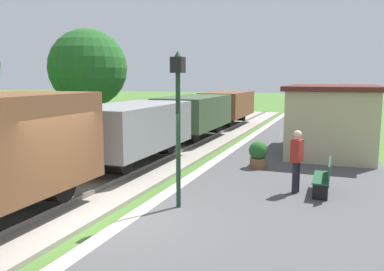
{
  "coord_description": "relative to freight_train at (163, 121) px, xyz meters",
  "views": [
    {
      "loc": [
        4.59,
        -7.1,
        3.34
      ],
      "look_at": [
        0.24,
        4.6,
        1.49
      ],
      "focal_mm": 36.6,
      "sensor_mm": 36.0,
      "label": 1
    }
  ],
  "objects": [
    {
      "name": "ground_plane",
      "position": [
        2.4,
        -8.08,
        -1.48
      ],
      "size": [
        160.0,
        160.0,
        0.0
      ],
      "primitive_type": "plane",
      "color": "#47702D"
    },
    {
      "name": "lamp_post_near",
      "position": [
        3.52,
        -6.78,
        1.32
      ],
      "size": [
        0.28,
        0.28,
        3.7
      ],
      "color": "#193823",
      "rests_on": "platform_slab"
    },
    {
      "name": "person_waiting",
      "position": [
        6.04,
        -4.58,
        -0.3
      ],
      "size": [
        0.33,
        0.43,
        1.71
      ],
      "rotation": [
        0.0,
        0.0,
        2.89
      ],
      "color": "black",
      "rests_on": "platform_slab"
    },
    {
      "name": "station_hut",
      "position": [
        6.8,
        1.99,
        0.17
      ],
      "size": [
        3.5,
        5.8,
        2.78
      ],
      "color": "tan",
      "rests_on": "platform_slab"
    },
    {
      "name": "platform_slab",
      "position": [
        5.6,
        -8.08,
        -1.36
      ],
      "size": [
        6.0,
        60.0,
        0.25
      ],
      "primitive_type": "cube",
      "color": "#4C4C4F",
      "rests_on": "ground"
    },
    {
      "name": "track_ballast",
      "position": [
        -0.0,
        -8.08,
        -1.42
      ],
      "size": [
        3.8,
        60.0,
        0.12
      ],
      "primitive_type": "cube",
      "color": "#9E9389",
      "rests_on": "ground"
    },
    {
      "name": "bench_near_hut",
      "position": [
        6.77,
        -4.43,
        -0.76
      ],
      "size": [
        0.42,
        1.5,
        0.91
      ],
      "color": "#1E4C2D",
      "rests_on": "platform_slab"
    },
    {
      "name": "platform_edge_stripe",
      "position": [
        2.8,
        -8.08,
        -1.23
      ],
      "size": [
        0.36,
        60.0,
        0.01
      ],
      "primitive_type": "cube",
      "color": "silver",
      "rests_on": "platform_slab"
    },
    {
      "name": "tree_trackside_far",
      "position": [
        -4.82,
        1.61,
        2.32
      ],
      "size": [
        3.89,
        3.89,
        5.76
      ],
      "color": "#4C3823",
      "rests_on": "ground"
    },
    {
      "name": "freight_train",
      "position": [
        0.0,
        0.0,
        0.0
      ],
      "size": [
        2.5,
        26.0,
        2.72
      ],
      "color": "brown",
      "rests_on": "rail_near"
    },
    {
      "name": "rail_far",
      "position": [
        -0.72,
        -8.08,
        -1.29
      ],
      "size": [
        0.07,
        60.0,
        0.14
      ],
      "primitive_type": "cube",
      "color": "slate",
      "rests_on": "track_ballast"
    },
    {
      "name": "bench_down_platform",
      "position": [
        6.77,
        7.06,
        -0.76
      ],
      "size": [
        0.42,
        1.5,
        0.91
      ],
      "color": "#1E4C2D",
      "rests_on": "platform_slab"
    },
    {
      "name": "rail_near",
      "position": [
        0.72,
        -8.08,
        -1.29
      ],
      "size": [
        0.07,
        60.0,
        0.14
      ],
      "primitive_type": "cube",
      "color": "slate",
      "rests_on": "track_ballast"
    },
    {
      "name": "potted_planter",
      "position": [
        4.51,
        -1.95,
        -0.76
      ],
      "size": [
        0.64,
        0.64,
        0.92
      ],
      "color": "brown",
      "rests_on": "platform_slab"
    }
  ]
}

